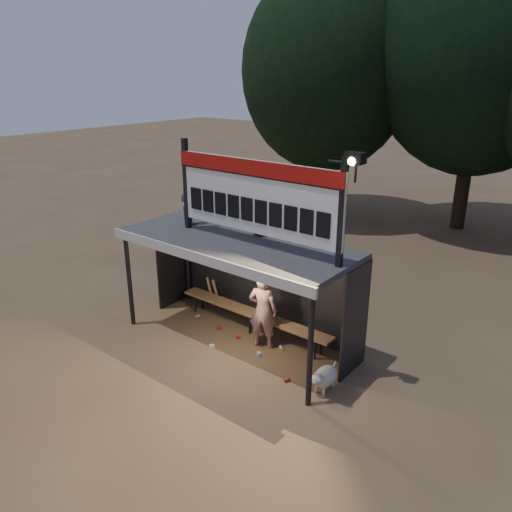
{
  "coord_description": "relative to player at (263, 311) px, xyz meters",
  "views": [
    {
      "loc": [
        6.22,
        -7.19,
        5.5
      ],
      "look_at": [
        0.2,
        0.4,
        1.9
      ],
      "focal_mm": 35.0,
      "sensor_mm": 36.0,
      "label": 1
    }
  ],
  "objects": [
    {
      "name": "dugout_shelter",
      "position": [
        -0.55,
        0.06,
        1.01
      ],
      "size": [
        5.1,
        2.08,
        2.32
      ],
      "color": "#3C3C3E",
      "rests_on": "ground"
    },
    {
      "name": "player",
      "position": [
        0.0,
        0.0,
        0.0
      ],
      "size": [
        0.71,
        0.59,
        1.67
      ],
      "primitive_type": "imported",
      "rotation": [
        0.0,
        0.0,
        3.5
      ],
      "color": "silver",
      "rests_on": "ground"
    },
    {
      "name": "scoreboard_assembly",
      "position": [
        0.01,
        -0.2,
        2.49
      ],
      "size": [
        4.1,
        0.27,
        1.99
      ],
      "color": "black",
      "rests_on": "dugout_shelter"
    },
    {
      "name": "tree_mid",
      "position": [
        0.45,
        11.31,
        5.33
      ],
      "size": [
        7.22,
        7.22,
        10.36
      ],
      "color": "#2D2114",
      "rests_on": "ground"
    },
    {
      "name": "bench",
      "position": [
        -0.55,
        0.36,
        -0.4
      ],
      "size": [
        4.0,
        0.35,
        0.48
      ],
      "color": "#997248",
      "rests_on": "ground"
    },
    {
      "name": "ground",
      "position": [
        -0.55,
        -0.19,
        -0.83
      ],
      "size": [
        80.0,
        80.0,
        0.0
      ],
      "primitive_type": "plane",
      "color": "brown",
      "rests_on": "ground"
    },
    {
      "name": "dog",
      "position": [
        1.84,
        -0.55,
        -0.55
      ],
      "size": [
        0.36,
        0.81,
        0.49
      ],
      "color": "silver",
      "rests_on": "ground"
    },
    {
      "name": "child_a",
      "position": [
        -2.1,
        0.05,
        1.96
      ],
      "size": [
        0.48,
        0.38,
        0.94
      ],
      "primitive_type": "imported",
      "rotation": [
        0.0,
        0.0,
        3.09
      ],
      "color": "slate",
      "rests_on": "dugout_shelter"
    },
    {
      "name": "litter",
      "position": [
        -0.45,
        -0.24,
        -0.8
      ],
      "size": [
        3.27,
        1.0,
        0.08
      ],
      "color": "#AF2B1E",
      "rests_on": "ground"
    },
    {
      "name": "tree_left",
      "position": [
        -4.55,
        9.81,
        4.68
      ],
      "size": [
        6.46,
        6.46,
        9.27
      ],
      "color": "black",
      "rests_on": "ground"
    },
    {
      "name": "child_b",
      "position": [
        -0.37,
        0.37,
        1.97
      ],
      "size": [
        0.54,
        0.45,
        0.96
      ],
      "primitive_type": "imported",
      "rotation": [
        0.0,
        0.0,
        2.78
      ],
      "color": "#A22A19",
      "rests_on": "dugout_shelter"
    },
    {
      "name": "bats",
      "position": [
        -1.9,
        0.63,
        -0.4
      ],
      "size": [
        0.48,
        0.33,
        0.84
      ],
      "color": "#987547",
      "rests_on": "ground"
    }
  ]
}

